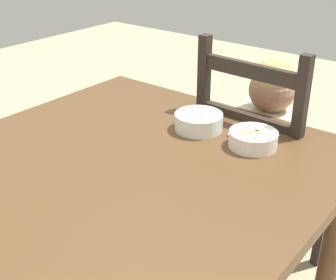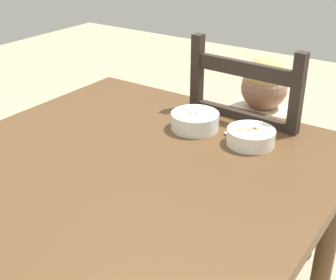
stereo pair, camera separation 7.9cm
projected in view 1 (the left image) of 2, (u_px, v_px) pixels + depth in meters
dining_table at (132, 190)px, 1.41m from camera, size 1.12×1.09×0.77m
dining_chair at (259, 178)px, 1.83m from camera, size 0.44×0.44×1.05m
child_figure at (263, 144)px, 1.76m from camera, size 0.32×0.31×0.96m
bowl_of_peas at (199, 121)px, 1.53m from camera, size 0.16×0.16×0.06m
bowl_of_carrots at (253, 139)px, 1.42m from camera, size 0.15×0.15×0.05m
spoon at (240, 136)px, 1.49m from camera, size 0.13×0.07×0.01m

